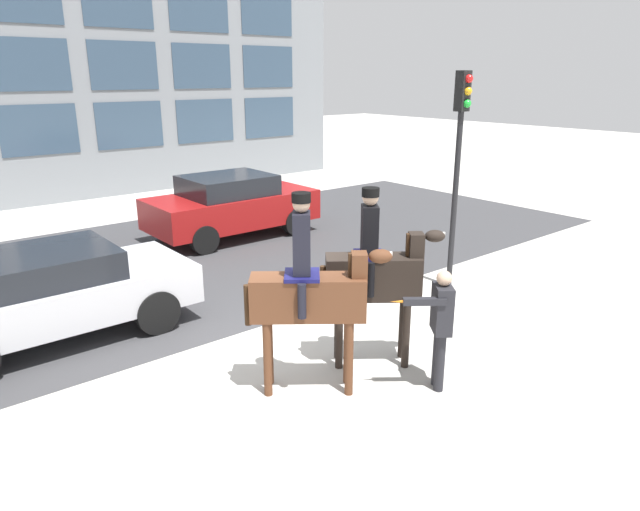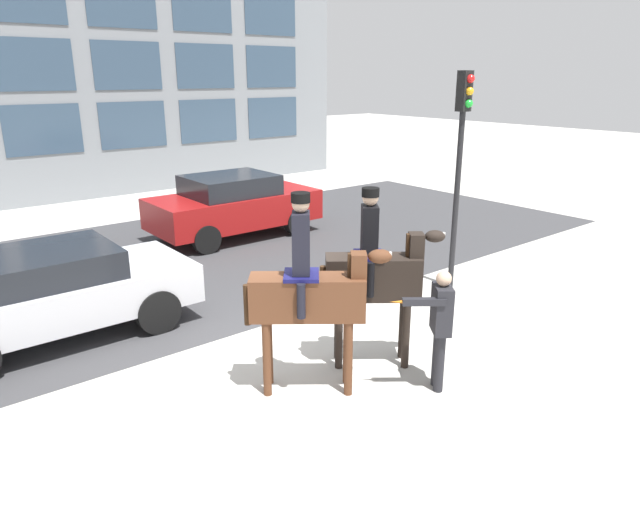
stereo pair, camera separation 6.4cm
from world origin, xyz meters
TOP-DOWN VIEW (x-y plane):
  - ground_plane at (0.00, 0.00)m, footprint 80.00×80.00m
  - road_surface at (0.00, 4.75)m, footprint 23.33×8.50m
  - mounted_horse_lead at (-0.51, -1.59)m, footprint 1.62×1.37m
  - mounted_horse_companion at (0.67, -1.59)m, footprint 1.50×1.27m
  - pedestrian_bystander at (0.83, -2.66)m, footprint 0.89×0.54m
  - street_car_near_lane at (-2.73, 2.26)m, footprint 4.34×1.99m
  - street_car_far_lane at (2.65, 5.70)m, footprint 4.31×2.06m
  - traffic_light at (4.11, -0.27)m, footprint 0.24×0.29m

SIDE VIEW (x-z plane):
  - ground_plane at x=0.00m, z-range 0.00..0.00m
  - road_surface at x=0.00m, z-range 0.00..0.01m
  - street_car_near_lane at x=-2.73m, z-range 0.06..1.52m
  - street_car_far_lane at x=2.65m, z-range 0.04..1.66m
  - pedestrian_bystander at x=0.83m, z-range 0.15..1.83m
  - mounted_horse_companion at x=0.67m, z-range 0.09..2.71m
  - mounted_horse_lead at x=-0.51m, z-range 0.05..2.75m
  - traffic_light at x=4.11m, z-range 0.70..4.85m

